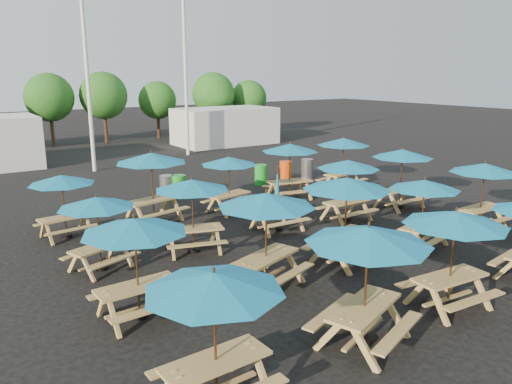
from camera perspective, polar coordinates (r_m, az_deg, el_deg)
ground at (r=16.45m, az=2.92°, el=-4.75°), size 120.00×120.00×0.00m
picnic_unit_0 at (r=7.76m, az=-4.81°, el=-10.90°), size 2.31×2.31×2.25m
picnic_unit_1 at (r=10.67m, az=-13.70°, el=-4.30°), size 2.33×2.33×2.26m
picnic_unit_2 at (r=13.63m, az=-17.75°, el=-1.52°), size 2.57×2.57×2.03m
picnic_unit_3 at (r=16.73m, az=-21.31°, el=1.02°), size 2.26×2.26×2.06m
picnic_unit_4 at (r=9.54m, az=12.69°, el=-5.50°), size 3.05×3.05×2.42m
picnic_unit_5 at (r=11.87m, az=1.17°, el=-1.43°), size 3.02×3.02×2.40m
picnic_unit_6 at (r=14.40m, az=-7.33°, el=0.43°), size 2.70×2.70×2.20m
picnic_unit_7 at (r=17.55m, az=-11.88°, el=3.47°), size 2.93×2.93×2.49m
picnic_unit_8 at (r=11.64m, az=21.82°, el=-3.29°), size 2.41×2.41×2.28m
picnic_unit_9 at (r=13.65m, az=10.35°, el=0.47°), size 2.97×2.97×2.44m
picnic_unit_10 at (r=16.52m, az=2.42°, el=-1.37°), size 1.78×1.57×2.21m
picnic_unit_11 at (r=18.49m, az=-3.10°, el=3.27°), size 2.49×2.49×2.13m
picnic_unit_13 at (r=15.53m, az=18.71°, el=0.44°), size 2.47×2.47×2.10m
picnic_unit_14 at (r=17.65m, az=10.50°, el=2.79°), size 2.24×2.24×2.21m
picnic_unit_15 at (r=20.46m, az=3.90°, el=4.78°), size 2.74×2.74×2.34m
picnic_unit_17 at (r=18.05m, az=24.67°, el=2.18°), size 2.26×2.26×2.27m
picnic_unit_18 at (r=19.83m, az=16.40°, el=3.93°), size 2.31×2.31×2.32m
picnic_unit_19 at (r=22.38m, az=9.96°, el=5.40°), size 2.79×2.79×2.35m
waste_bin_0 at (r=21.25m, az=-10.15°, el=0.62°), size 0.59×0.59×0.95m
waste_bin_1 at (r=21.19m, az=-8.80°, el=0.64°), size 0.59×0.59×0.95m
waste_bin_2 at (r=23.32m, az=0.56°, el=1.99°), size 0.59×0.59×0.95m
waste_bin_3 at (r=24.24m, az=3.40°, el=2.42°), size 0.59×0.59×0.95m
waste_bin_4 at (r=24.91m, az=5.85°, el=2.67°), size 0.59×0.59×0.95m
mast_0 at (r=27.51m, az=-18.89°, el=14.64°), size 0.20×0.20×12.00m
mast_1 at (r=31.69m, az=-8.12°, el=14.99°), size 0.20×0.20×12.00m
event_tent_1 at (r=36.66m, az=-3.56°, el=7.54°), size 7.00×4.00×2.60m
tree_3 at (r=38.02m, az=-22.57°, el=9.94°), size 3.36×3.36×5.09m
tree_4 at (r=38.47m, az=-17.03°, el=10.49°), size 3.41×3.41×5.17m
tree_5 at (r=40.36m, az=-11.21°, el=10.25°), size 2.94×2.94×4.45m
tree_6 at (r=40.49m, az=-4.90°, el=11.11°), size 3.38×3.38×5.13m
tree_7 at (r=42.28m, az=-0.82°, el=10.67°), size 2.95×2.95×4.48m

